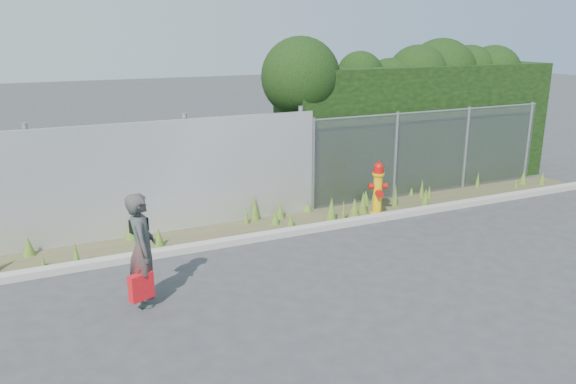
% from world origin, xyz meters
% --- Properties ---
extents(ground, '(80.00, 80.00, 0.00)m').
position_xyz_m(ground, '(0.00, 0.00, 0.00)').
color(ground, '#353537').
rests_on(ground, ground).
extents(curb, '(16.00, 0.22, 0.12)m').
position_xyz_m(curb, '(0.00, 1.80, 0.06)').
color(curb, '#9C978D').
rests_on(curb, ground).
extents(weed_strip, '(16.00, 1.23, 0.54)m').
position_xyz_m(weed_strip, '(-0.04, 2.46, 0.14)').
color(weed_strip, '#464028').
rests_on(weed_strip, ground).
extents(corrugated_fence, '(8.50, 0.21, 2.30)m').
position_xyz_m(corrugated_fence, '(-3.25, 3.01, 1.10)').
color(corrugated_fence, silver).
rests_on(corrugated_fence, ground).
extents(chainlink_fence, '(6.50, 0.07, 2.05)m').
position_xyz_m(chainlink_fence, '(4.25, 3.00, 1.03)').
color(chainlink_fence, gray).
rests_on(chainlink_fence, ground).
extents(hedge, '(7.90, 2.10, 3.72)m').
position_xyz_m(hedge, '(4.34, 4.06, 2.04)').
color(hedge, black).
rests_on(hedge, ground).
extents(fire_hydrant, '(0.40, 0.36, 1.19)m').
position_xyz_m(fire_hydrant, '(2.13, 2.09, 0.58)').
color(fire_hydrant, '#E1A50B').
rests_on(fire_hydrant, ground).
extents(woman, '(0.49, 0.66, 1.67)m').
position_xyz_m(woman, '(-3.18, 0.14, 0.83)').
color(woman, '#0E5950').
rests_on(woman, ground).
extents(red_tote_bag, '(0.35, 0.13, 0.46)m').
position_xyz_m(red_tote_bag, '(-3.27, -0.08, 0.37)').
color(red_tote_bag, red).
extents(black_shoulder_bag, '(0.26, 0.11, 0.20)m').
position_xyz_m(black_shoulder_bag, '(-3.17, 0.31, 1.14)').
color(black_shoulder_bag, black).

